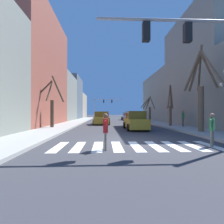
% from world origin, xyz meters
% --- Properties ---
extents(ground_plane, '(240.00, 240.00, 0.00)m').
position_xyz_m(ground_plane, '(0.00, 0.00, 0.00)').
color(ground_plane, '#38383D').
extents(sidewalk_left, '(2.99, 90.00, 0.15)m').
position_xyz_m(sidewalk_left, '(-6.13, 0.00, 0.07)').
color(sidewalk_left, '#9E9E99').
rests_on(sidewalk_left, ground_plane).
extents(building_row_left, '(6.00, 57.73, 13.85)m').
position_xyz_m(building_row_left, '(-10.62, 21.13, 5.34)').
color(building_row_left, gray).
rests_on(building_row_left, ground_plane).
extents(building_row_right, '(6.00, 37.20, 13.05)m').
position_xyz_m(building_row_right, '(10.62, 12.95, 5.15)').
color(building_row_right, gray).
rests_on(building_row_right, ground_plane).
extents(crosswalk_stripes, '(7.65, 2.60, 0.01)m').
position_xyz_m(crosswalk_stripes, '(-0.00, -1.48, 0.00)').
color(crosswalk_stripes, white).
rests_on(crosswalk_stripes, ground_plane).
extents(traffic_signal_near, '(6.30, 0.28, 6.09)m').
position_xyz_m(traffic_signal_near, '(2.58, -2.04, 4.40)').
color(traffic_signal_near, gray).
rests_on(traffic_signal_near, ground_plane).
extents(traffic_signal_far, '(7.80, 0.28, 5.76)m').
position_xyz_m(traffic_signal_far, '(-2.00, 39.85, 4.24)').
color(traffic_signal_far, gray).
rests_on(traffic_signal_far, ground_plane).
extents(car_parked_right_mid, '(2.19, 4.89, 1.74)m').
position_xyz_m(car_parked_right_mid, '(-1.87, 14.13, 0.81)').
color(car_parked_right_mid, '#A38423').
rests_on(car_parked_right_mid, ground_plane).
extents(car_parked_right_near, '(2.08, 4.78, 1.54)m').
position_xyz_m(car_parked_right_near, '(-1.55, 23.29, 0.73)').
color(car_parked_right_near, red).
rests_on(car_parked_right_near, ground_plane).
extents(car_driving_away_lane, '(2.17, 4.45, 1.63)m').
position_xyz_m(car_driving_away_lane, '(3.43, 28.74, 0.76)').
color(car_driving_away_lane, white).
rests_on(car_driving_away_lane, ground_plane).
extents(car_parked_left_near, '(1.96, 4.51, 1.73)m').
position_xyz_m(car_parked_left_near, '(1.41, 6.58, 0.80)').
color(car_parked_left_near, '#A38423').
rests_on(car_parked_left_near, ground_plane).
extents(pedestrian_crossing_street, '(0.51, 0.55, 1.56)m').
position_xyz_m(pedestrian_crossing_street, '(3.55, -1.69, 0.92)').
color(pedestrian_crossing_street, '#7A705B').
rests_on(pedestrian_crossing_street, ground_plane).
extents(pedestrian_on_right_sidewalk, '(0.21, 0.67, 1.55)m').
position_xyz_m(pedestrian_on_right_sidewalk, '(-1.45, -2.25, 0.92)').
color(pedestrian_on_right_sidewalk, '#7A705B').
rests_on(pedestrian_on_right_sidewalk, ground_plane).
extents(pedestrian_waiting_at_curb, '(0.30, 0.74, 1.72)m').
position_xyz_m(pedestrian_waiting_at_curb, '(6.73, 8.29, 1.17)').
color(pedestrian_waiting_at_curb, '#4C4C51').
rests_on(pedestrian_waiting_at_curb, sidewalk_right).
extents(street_tree_right_near, '(1.64, 3.25, 4.06)m').
position_xyz_m(street_tree_right_near, '(5.48, 17.37, 2.05)').
color(street_tree_right_near, '#473828').
rests_on(street_tree_right_near, sidewalk_right).
extents(street_tree_left_near, '(2.18, 3.98, 6.70)m').
position_xyz_m(street_tree_left_near, '(6.01, 3.65, 3.34)').
color(street_tree_left_near, brown).
rests_on(street_tree_left_near, sidewalk_right).
extents(street_tree_right_mid, '(3.08, 1.43, 5.15)m').
position_xyz_m(street_tree_right_mid, '(-6.70, 7.83, 2.34)').
color(street_tree_right_mid, '#473828').
rests_on(street_tree_right_mid, sidewalk_left).
extents(street_tree_left_far, '(1.45, 2.65, 4.51)m').
position_xyz_m(street_tree_left_far, '(5.83, 9.47, 2.33)').
color(street_tree_left_far, brown).
rests_on(street_tree_left_far, sidewalk_right).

